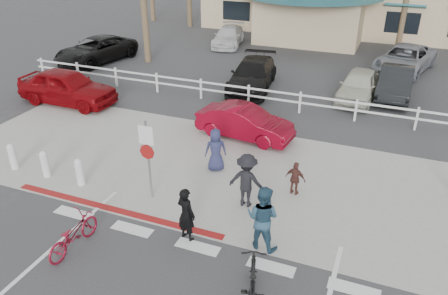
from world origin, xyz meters
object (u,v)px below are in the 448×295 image
at_px(sign_post, 148,156).
at_px(car_white_sedan, 245,122).
at_px(car_red_compact, 67,87).
at_px(bike_red, 73,234).
at_px(bike_black, 253,284).

height_order(sign_post, car_white_sedan, sign_post).
bearing_deg(car_red_compact, car_white_sedan, -92.25).
bearing_deg(bike_red, car_white_sedan, -100.91).
bearing_deg(sign_post, car_white_sedan, 76.29).
relative_size(bike_black, car_white_sedan, 0.51).
xyz_separation_m(bike_black, car_red_compact, (-11.85, 8.34, 0.22)).
relative_size(bike_red, bike_black, 0.91).
bearing_deg(car_red_compact, bike_black, -124.91).
height_order(bike_red, car_red_compact, car_red_compact).
xyz_separation_m(sign_post, bike_red, (-0.65, -2.83, -0.99)).
height_order(bike_black, car_white_sedan, car_white_sedan).
height_order(bike_red, bike_black, bike_black).
bearing_deg(car_white_sedan, car_red_compact, 94.44).
bearing_deg(bike_red, sign_post, -100.47).
distance_m(sign_post, car_white_sedan, 5.30).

